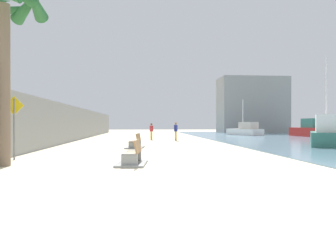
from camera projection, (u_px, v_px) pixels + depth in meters
name	position (u px, v px, depth m)	size (l,w,h in m)	color
ground_plane	(152.00, 142.00, 28.23)	(120.00, 120.00, 0.00)	beige
seawall	(66.00, 124.00, 27.60)	(0.80, 64.00, 3.24)	gray
palm_tree	(5.00, 15.00, 11.95)	(3.53, 3.47, 7.38)	#7A6651
bench_near	(133.00, 159.00, 12.48)	(1.30, 2.20, 0.98)	gray
bench_far	(135.00, 145.00, 20.99)	(1.35, 2.22, 0.98)	gray
person_walking	(151.00, 130.00, 32.12)	(0.36, 0.44, 1.69)	gold
person_standing	(176.00, 130.00, 30.50)	(0.38, 0.42, 1.78)	gold
boat_nearest	(245.00, 130.00, 44.06)	(3.71, 6.49, 5.04)	white
boat_mid_bay	(327.00, 134.00, 22.73)	(4.51, 5.92, 6.52)	#337060
boat_far_right	(307.00, 130.00, 39.73)	(1.75, 5.99, 2.25)	red
pedestrian_sign	(14.00, 120.00, 14.04)	(0.85, 0.08, 2.85)	slate
harbor_building	(252.00, 105.00, 57.70)	(12.00, 6.00, 10.03)	gray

